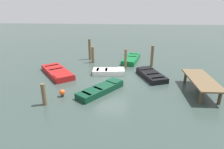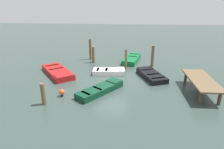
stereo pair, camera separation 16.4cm
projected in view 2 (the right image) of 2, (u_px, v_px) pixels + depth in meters
The scene contains 13 objects.
ground_plane at pixel (112, 79), 15.35m from camera, with size 80.00×80.00×0.00m, color #33423D.
dock_segment at pixel (202, 81), 12.73m from camera, with size 4.04×1.58×0.95m.
rowboat_dark_green at pixel (101, 89), 12.98m from camera, with size 3.47×2.97×0.46m.
rowboat_green at pixel (132, 59), 19.87m from camera, with size 4.04×2.06×0.46m.
rowboat_white at pixel (109, 71), 16.28m from camera, with size 1.30×2.68×0.46m.
rowboat_red at pixel (58, 72), 16.20m from camera, with size 4.18×3.72×0.46m.
rowboat_black at pixel (151, 75), 15.47m from camera, with size 3.33×2.34×0.46m.
mooring_piling_center at pixel (153, 56), 17.94m from camera, with size 0.28×0.28×1.98m, color brown.
mooring_piling_mid_right at pixel (93, 55), 19.16m from camera, with size 0.28×0.28×1.59m, color brown.
mooring_piling_near_right at pixel (90, 49), 20.19m from camera, with size 0.27×0.27×2.13m, color brown.
mooring_piling_mid_left at pixel (43, 94), 11.28m from camera, with size 0.26×0.26×1.33m, color brown.
mooring_piling_far_right at pixel (126, 59), 17.43m from camera, with size 0.23×0.23×1.76m, color brown.
marker_buoy at pixel (62, 92), 12.40m from camera, with size 0.36×0.36×0.48m.
Camera 2 is at (14.20, 1.27, 5.69)m, focal length 31.22 mm.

